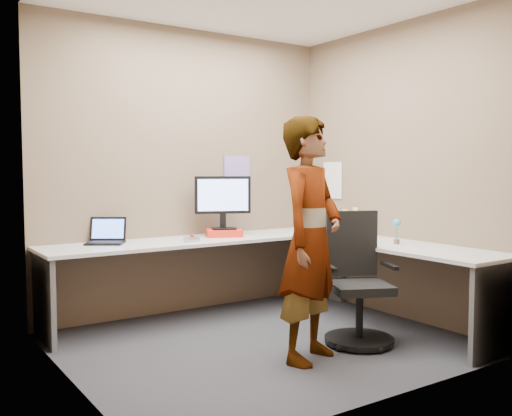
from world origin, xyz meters
TOP-DOWN VIEW (x-y plane):
  - ground at (0.00, 0.00)m, footprint 3.00×3.00m
  - wall_back at (0.00, 1.30)m, footprint 3.00×0.00m
  - wall_right at (1.50, 0.00)m, footprint 0.00×2.70m
  - wall_left at (-1.50, 0.00)m, footprint 0.00×2.70m
  - desk at (0.44, 0.39)m, footprint 2.98×2.58m
  - paper_ream at (0.23, 1.01)m, footprint 0.40×0.36m
  - monitor at (0.23, 1.03)m, footprint 0.50×0.26m
  - laptop at (-0.87, 1.14)m, footprint 0.40×0.38m
  - trackball_mouse at (-0.22, 0.82)m, footprint 0.12×0.08m
  - origami at (0.25, 0.92)m, footprint 0.10×0.10m
  - stapler at (1.42, 0.35)m, footprint 0.15×0.06m
  - flower at (1.18, -0.28)m, footprint 0.07×0.07m
  - calendar_purple at (0.55, 1.29)m, footprint 0.30×0.01m
  - calendar_white at (1.49, 0.90)m, footprint 0.01×0.28m
  - sticky_note_a at (1.49, 0.55)m, footprint 0.01×0.07m
  - sticky_note_b at (1.49, 0.60)m, footprint 0.01×0.07m
  - sticky_note_c at (1.49, 0.48)m, footprint 0.01×0.07m
  - sticky_note_d at (1.49, 0.70)m, footprint 0.01×0.07m
  - office_chair at (0.62, -0.39)m, footprint 0.59×0.60m
  - person at (0.05, -0.49)m, footprint 0.75×0.64m

SIDE VIEW (x-z plane):
  - ground at x=0.00m, z-range 0.00..0.00m
  - office_chair at x=0.62m, z-range -0.09..0.92m
  - desk at x=0.44m, z-range 0.22..0.95m
  - trackball_mouse at x=-0.22m, z-range 0.72..0.79m
  - stapler at x=1.42m, z-range 0.73..0.78m
  - origami at x=0.25m, z-range 0.73..0.79m
  - paper_ream at x=0.23m, z-range 0.73..0.80m
  - laptop at x=-0.87m, z-range 0.68..0.90m
  - sticky_note_c at x=1.49m, z-range 0.76..0.84m
  - sticky_note_b at x=1.49m, z-range 0.78..0.86m
  - person at x=0.05m, z-range 0.00..1.74m
  - flower at x=1.18m, z-range 0.77..0.98m
  - sticky_note_d at x=1.49m, z-range 0.88..0.96m
  - sticky_note_a at x=1.49m, z-range 0.91..0.99m
  - monitor at x=0.23m, z-range 0.84..1.35m
  - calendar_white at x=1.49m, z-range 1.06..1.44m
  - calendar_purple at x=0.55m, z-range 1.10..1.50m
  - wall_back at x=0.00m, z-range -0.15..2.85m
  - wall_right at x=1.50m, z-range 0.00..2.70m
  - wall_left at x=-1.50m, z-range 0.00..2.70m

